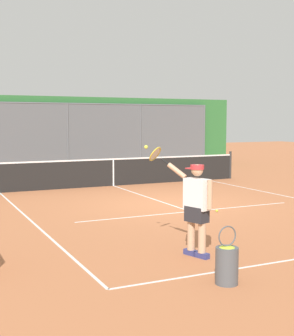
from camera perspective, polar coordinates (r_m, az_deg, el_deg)
name	(u,v)px	position (r m, az deg, el deg)	size (l,w,h in m)	color
ground_plane	(169,204)	(13.07, 2.59, -4.34)	(60.00, 60.00, 0.00)	#B76B42
court_line_markings	(196,213)	(11.85, 5.86, -5.39)	(7.75, 9.63, 0.01)	white
fence_backdrop	(64,134)	(22.51, -9.85, 4.05)	(17.46, 1.37, 3.36)	#565B60
tennis_net	(113,172)	(16.72, -4.05, -0.45)	(9.96, 0.09, 1.07)	#2D2D2D
tennis_player	(196,204)	(8.00, 5.82, -4.25)	(0.76, 1.20, 1.84)	navy
tennis_ball_near_net	(217,211)	(12.09, 8.32, -5.05)	(0.07, 0.07, 0.07)	#C1D138
ball_basket	(227,263)	(6.86, 9.49, -11.10)	(0.32, 0.32, 0.83)	#4C5156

